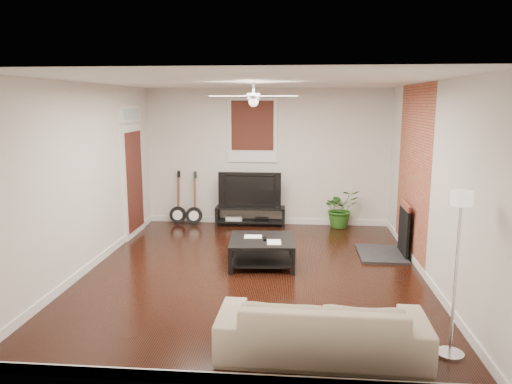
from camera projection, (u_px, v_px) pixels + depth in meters
The scene contains 14 objects.
room at pixel (254, 180), 7.07m from camera, with size 5.01×6.01×2.81m.
brick_accent at pixel (413, 173), 7.83m from camera, with size 0.02×2.20×2.80m, color #AB4737.
fireplace at pixel (392, 229), 8.02m from camera, with size 0.80×1.10×0.92m, color black.
window_back at pixel (252, 130), 9.90m from camera, with size 1.00×0.06×1.30m, color #3E1910.
door_left at pixel (133, 170), 9.17m from camera, with size 0.08×1.00×2.50m, color white.
tv_stand at pixel (250, 216), 10.03m from camera, with size 1.42×0.38×0.40m, color black.
tv at pixel (250, 189), 9.95m from camera, with size 1.27×0.17×0.73m, color black.
coffee_table at pixel (262, 252), 7.62m from camera, with size 0.99×0.99×0.42m, color black.
sofa at pixel (321, 326), 4.87m from camera, with size 2.08×0.81×0.61m, color tan.
floor_lamp at pixel (456, 275), 4.75m from camera, with size 0.28×0.28×1.70m, color silver, non-canonical shape.
potted_plant at pixel (341, 208), 9.88m from camera, with size 0.71×0.62×0.79m, color #285D1A.
guitar_left at pixel (177, 198), 10.07m from camera, with size 0.35×0.25×1.13m, color black, non-canonical shape.
guitar_right at pixel (194, 198), 10.01m from camera, with size 0.35×0.25×1.13m, color black, non-canonical shape.
ceiling_fan at pixel (253, 96), 6.85m from camera, with size 1.24×1.24×0.32m, color white, non-canonical shape.
Camera 1 is at (0.65, -6.95, 2.51)m, focal length 34.13 mm.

